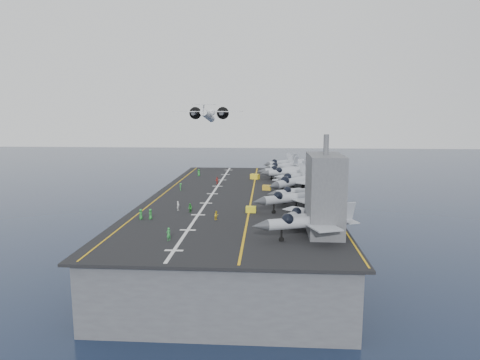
# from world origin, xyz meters

# --- Properties ---
(ground) EXTENTS (500.00, 500.00, 0.00)m
(ground) POSITION_xyz_m (0.00, 0.00, 0.00)
(ground) COLOR #142135
(ground) RESTS_ON ground
(hull) EXTENTS (36.00, 90.00, 10.00)m
(hull) POSITION_xyz_m (0.00, 0.00, 5.00)
(hull) COLOR #56595E
(hull) RESTS_ON ground
(flight_deck) EXTENTS (38.00, 92.00, 0.40)m
(flight_deck) POSITION_xyz_m (0.00, 0.00, 10.20)
(flight_deck) COLOR black
(flight_deck) RESTS_ON hull
(foul_line) EXTENTS (0.35, 90.00, 0.02)m
(foul_line) POSITION_xyz_m (3.00, 0.00, 10.42)
(foul_line) COLOR gold
(foul_line) RESTS_ON flight_deck
(landing_centerline) EXTENTS (0.50, 90.00, 0.02)m
(landing_centerline) POSITION_xyz_m (-6.00, 0.00, 10.42)
(landing_centerline) COLOR silver
(landing_centerline) RESTS_ON flight_deck
(deck_edge_port) EXTENTS (0.25, 90.00, 0.02)m
(deck_edge_port) POSITION_xyz_m (-17.00, 0.00, 10.42)
(deck_edge_port) COLOR gold
(deck_edge_port) RESTS_ON flight_deck
(deck_edge_stbd) EXTENTS (0.25, 90.00, 0.02)m
(deck_edge_stbd) POSITION_xyz_m (18.50, 0.00, 10.42)
(deck_edge_stbd) COLOR gold
(deck_edge_stbd) RESTS_ON flight_deck
(island_superstructure) EXTENTS (5.00, 10.00, 15.00)m
(island_superstructure) POSITION_xyz_m (15.00, -30.00, 17.90)
(island_superstructure) COLOR #56595E
(island_superstructure) RESTS_ON flight_deck
(fighter_jet_0) EXTENTS (18.06, 14.99, 5.37)m
(fighter_jet_0) POSITION_xyz_m (12.48, -33.39, 13.08)
(fighter_jet_0) COLOR #9CA3AC
(fighter_jet_0) RESTS_ON flight_deck
(fighter_jet_1) EXTENTS (14.69, 15.40, 4.46)m
(fighter_jet_1) POSITION_xyz_m (12.79, -25.21, 12.63)
(fighter_jet_1) COLOR gray
(fighter_jet_1) RESTS_ON flight_deck
(fighter_jet_2) EXTENTS (18.45, 16.80, 5.33)m
(fighter_jet_2) POSITION_xyz_m (11.21, -15.61, 13.07)
(fighter_jet_2) COLOR #9CA5AD
(fighter_jet_2) RESTS_ON flight_deck
(fighter_jet_3) EXTENTS (15.75, 13.60, 4.61)m
(fighter_jet_3) POSITION_xyz_m (13.09, -7.82, 12.70)
(fighter_jet_3) COLOR #9198A0
(fighter_jet_3) RESTS_ON flight_deck
(fighter_jet_4) EXTENTS (18.84, 19.85, 5.75)m
(fighter_jet_4) POSITION_xyz_m (12.47, 2.07, 13.27)
(fighter_jet_4) COLOR #989DA6
(fighter_jet_4) RESTS_ON flight_deck
(fighter_jet_5) EXTENTS (17.25, 18.81, 5.43)m
(fighter_jet_5) POSITION_xyz_m (12.98, 8.64, 13.12)
(fighter_jet_5) COLOR #9098A1
(fighter_jet_5) RESTS_ON flight_deck
(fighter_jet_6) EXTENTS (16.87, 13.24, 5.18)m
(fighter_jet_6) POSITION_xyz_m (12.63, 18.72, 12.99)
(fighter_jet_6) COLOR #9EA6B0
(fighter_jet_6) RESTS_ON flight_deck
(fighter_jet_7) EXTENTS (17.47, 14.80, 5.14)m
(fighter_jet_7) POSITION_xyz_m (11.32, 23.09, 12.97)
(fighter_jet_7) COLOR gray
(fighter_jet_7) RESTS_ON flight_deck
(fighter_jet_8) EXTENTS (16.67, 16.90, 4.95)m
(fighter_jet_8) POSITION_xyz_m (10.73, 32.93, 12.87)
(fighter_jet_8) COLOR #9DA7AF
(fighter_jet_8) RESTS_ON flight_deck
(tow_cart_a) EXTENTS (1.89, 1.26, 1.11)m
(tow_cart_a) POSITION_xyz_m (3.40, -17.33, 10.95)
(tow_cart_a) COLOR yellow
(tow_cart_a) RESTS_ON flight_deck
(tow_cart_b) EXTENTS (2.15, 1.60, 1.17)m
(tow_cart_b) POSITION_xyz_m (6.25, 5.54, 10.99)
(tow_cart_b) COLOR gold
(tow_cart_b) RESTS_ON flight_deck
(tow_cart_c) EXTENTS (2.71, 2.31, 1.38)m
(tow_cart_c) POSITION_xyz_m (2.95, 22.24, 11.09)
(tow_cart_c) COLOR yellow
(tow_cart_c) RESTS_ON flight_deck
(crew_0) EXTENTS (0.84, 1.16, 1.80)m
(crew_0) POSITION_xyz_m (-15.29, -23.75, 11.30)
(crew_0) COLOR #268C33
(crew_0) RESTS_ON flight_deck
(crew_1) EXTENTS (0.92, 1.17, 1.72)m
(crew_1) POSITION_xyz_m (-10.33, -16.59, 11.26)
(crew_1) COLOR silver
(crew_1) RESTS_ON flight_deck
(crew_2) EXTENTS (1.21, 1.17, 1.69)m
(crew_2) POSITION_xyz_m (-7.74, -18.25, 11.25)
(crew_2) COLOR #1E8525
(crew_2) RESTS_ON flight_deck
(crew_3) EXTENTS (0.67, 1.01, 1.68)m
(crew_3) POSITION_xyz_m (-14.02, 4.10, 11.24)
(crew_3) COLOR green
(crew_3) RESTS_ON flight_deck
(crew_4) EXTENTS (1.29, 1.34, 1.86)m
(crew_4) POSITION_xyz_m (-6.48, 13.41, 11.33)
(crew_4) COLOR #B32B26
(crew_4) RESTS_ON flight_deck
(crew_5) EXTENTS (1.41, 1.34, 1.96)m
(crew_5) POSITION_xyz_m (-13.39, 26.93, 11.38)
(crew_5) COLOR #268C33
(crew_5) RESTS_ON flight_deck
(crew_6) EXTENTS (1.29, 1.38, 1.92)m
(crew_6) POSITION_xyz_m (-7.72, -35.61, 11.36)
(crew_6) COLOR green
(crew_6) RESTS_ON flight_deck
(crew_7) EXTENTS (1.08, 1.14, 1.59)m
(crew_7) POSITION_xyz_m (-2.28, -23.38, 11.19)
(crew_7) COLOR yellow
(crew_7) RESTS_ON flight_deck
(transport_plane) EXTENTS (24.23, 17.12, 5.55)m
(transport_plane) POSITION_xyz_m (-14.06, 51.44, 27.42)
(transport_plane) COLOR white
(fighter_jet_9) EXTENTS (16.67, 16.90, 4.95)m
(fighter_jet_9) POSITION_xyz_m (10.73, 41.43, 12.87)
(fighter_jet_9) COLOR #9DA7AF
(fighter_jet_9) RESTS_ON flight_deck
(crew_8) EXTENTS (0.84, 1.16, 1.80)m
(crew_8) POSITION_xyz_m (-13.68, -23.54, 11.30)
(crew_8) COLOR #268C33
(crew_8) RESTS_ON flight_deck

